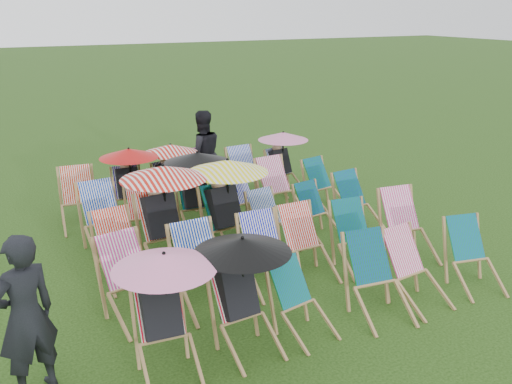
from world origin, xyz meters
name	(u,v)px	position (x,y,z in m)	size (l,w,h in m)	color
ground	(253,252)	(0.00, 0.00, 0.00)	(100.00, 100.00, 0.00)	black
deckchair_0	(165,312)	(-2.10, -2.21, 0.66)	(1.06, 1.11, 1.25)	#9C7748
deckchair_1	(244,293)	(-1.22, -2.21, 0.66)	(1.05, 1.12, 1.25)	#9C7748
deckchair_2	(302,301)	(-0.52, -2.26, 0.41)	(0.68, 0.85, 0.82)	#9C7748
deckchair_3	(379,279)	(0.51, -2.32, 0.48)	(0.72, 0.94, 0.96)	#9C7748
deckchair_4	(417,270)	(1.12, -2.30, 0.45)	(0.70, 0.90, 0.91)	#9C7748
deckchair_5	(475,256)	(2.10, -2.31, 0.44)	(0.73, 0.91, 0.88)	#9C7748
deckchair_6	(133,281)	(-2.11, -1.06, 0.49)	(0.80, 1.00, 0.97)	#9C7748
deckchair_7	(204,269)	(-1.26, -1.17, 0.50)	(0.69, 0.94, 1.00)	#9C7748
deckchair_8	(269,254)	(-0.31, -1.08, 0.47)	(0.65, 0.89, 0.94)	#9C7748
deckchair_9	(308,244)	(0.32, -1.03, 0.47)	(0.63, 0.88, 0.94)	#9C7748
deckchair_10	(358,237)	(1.10, -1.13, 0.46)	(0.68, 0.89, 0.91)	#9C7748
deckchair_11	(409,226)	(1.97, -1.18, 0.49)	(0.75, 0.97, 0.98)	#9C7748
deckchair_12	(121,249)	(-1.99, -0.02, 0.46)	(0.70, 0.91, 0.93)	#9C7748
deckchair_13	(165,215)	(-1.30, 0.17, 0.77)	(1.22, 1.29, 1.45)	#9C7748
deckchair_14	(229,206)	(-0.32, 0.15, 0.75)	(1.20, 1.29, 1.43)	#9C7748
deckchair_15	(273,221)	(0.36, 0.04, 0.43)	(0.67, 0.86, 0.85)	#9C7748
deckchair_16	(319,212)	(1.24, 0.12, 0.42)	(0.68, 0.85, 0.83)	#9C7748
deckchair_17	(359,202)	(2.02, 0.09, 0.46)	(0.71, 0.91, 0.92)	#9C7748
deckchair_18	(105,218)	(-1.93, 1.14, 0.50)	(0.73, 0.97, 1.00)	#9C7748
deckchair_19	(146,214)	(-1.29, 1.18, 0.44)	(0.64, 0.85, 0.89)	#9C7748
deckchair_20	(198,190)	(-0.39, 1.26, 0.69)	(1.10, 1.15, 1.30)	#9C7748
deckchair_21	(245,200)	(0.41, 1.13, 0.43)	(0.69, 0.87, 0.87)	#9C7748
deckchair_22	(281,188)	(1.18, 1.25, 0.49)	(0.73, 0.96, 0.99)	#9C7748
deckchair_23	(326,185)	(2.09, 1.20, 0.44)	(0.73, 0.91, 0.88)	#9C7748
deckchair_24	(79,199)	(-2.11, 2.30, 0.48)	(0.73, 0.95, 0.97)	#9C7748
deckchair_25	(129,182)	(-1.23, 2.37, 0.64)	(1.02, 1.08, 1.22)	#9C7748
deckchair_26	(172,176)	(-0.41, 2.47, 0.62)	(1.00, 1.08, 1.18)	#9C7748
deckchair_27	(211,178)	(0.31, 2.39, 0.50)	(0.80, 1.02, 1.01)	#9C7748
deckchair_28	(249,174)	(1.09, 2.35, 0.48)	(0.69, 0.92, 0.96)	#9C7748
deckchair_29	(284,161)	(1.92, 2.43, 0.63)	(1.00, 1.09, 1.19)	#9C7748
person_left	(25,316)	(-3.36, -1.96, 0.82)	(0.60, 0.39, 1.64)	black
person_rear	(202,154)	(0.35, 2.88, 0.85)	(0.82, 0.64, 1.69)	black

